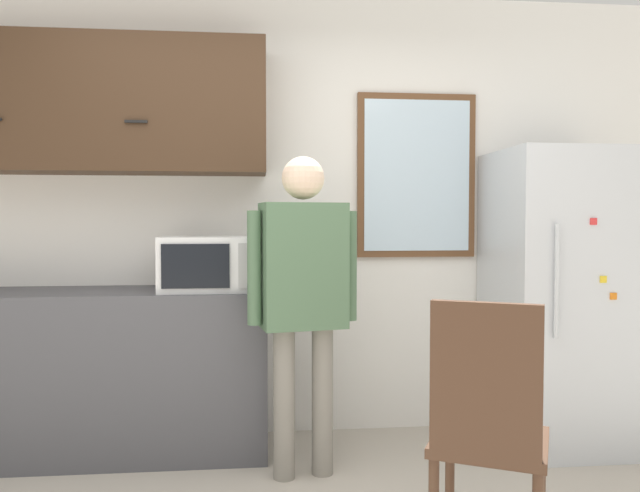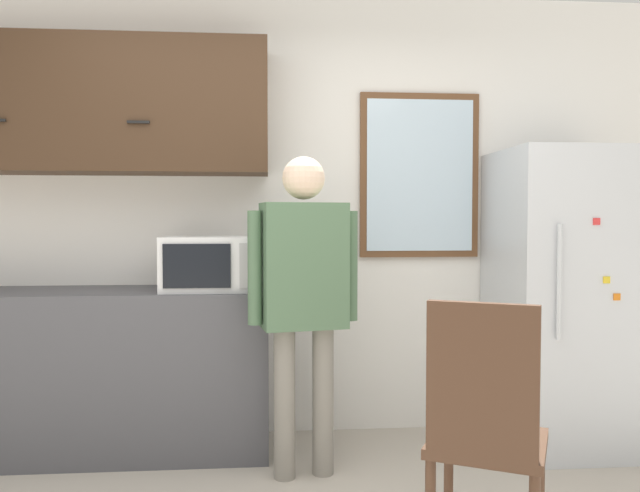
# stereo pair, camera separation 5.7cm
# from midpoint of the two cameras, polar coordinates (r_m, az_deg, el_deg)

# --- Properties ---
(back_wall) EXTENTS (6.00, 0.06, 2.70)m
(back_wall) POSITION_cam_midpoint_polar(r_m,az_deg,el_deg) (3.87, -3.63, 2.85)
(back_wall) COLOR white
(back_wall) RESTS_ON ground_plane
(counter) EXTENTS (2.15, 0.56, 0.92)m
(counter) POSITION_cam_midpoint_polar(r_m,az_deg,el_deg) (3.81, -20.97, -10.75)
(counter) COLOR #4C4C51
(counter) RESTS_ON ground_plane
(upper_cabinets) EXTENTS (2.15, 0.38, 0.76)m
(upper_cabinets) POSITION_cam_midpoint_polar(r_m,az_deg,el_deg) (3.86, -20.90, 11.84)
(upper_cabinets) COLOR #3D2819
(microwave) EXTENTS (0.51, 0.39, 0.30)m
(microwave) POSITION_cam_midpoint_polar(r_m,az_deg,el_deg) (3.54, -9.66, -1.58)
(microwave) COLOR white
(microwave) RESTS_ON counter
(person) EXTENTS (0.57, 0.29, 1.64)m
(person) POSITION_cam_midpoint_polar(r_m,az_deg,el_deg) (3.18, -0.98, -3.44)
(person) COLOR gray
(person) RESTS_ON ground_plane
(refrigerator) EXTENTS (0.73, 0.74, 1.72)m
(refrigerator) POSITION_cam_midpoint_polar(r_m,az_deg,el_deg) (3.91, 21.66, -4.50)
(refrigerator) COLOR silver
(refrigerator) RESTS_ON ground_plane
(chair) EXTENTS (0.58, 0.58, 1.02)m
(chair) POSITION_cam_midpoint_polar(r_m,az_deg,el_deg) (2.51, 15.51, -15.43)
(chair) COLOR #472D1E
(chair) RESTS_ON ground_plane
(window) EXTENTS (0.75, 0.05, 1.02)m
(window) POSITION_cam_midpoint_polar(r_m,az_deg,el_deg) (3.96, 9.47, 6.37)
(window) COLOR brown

